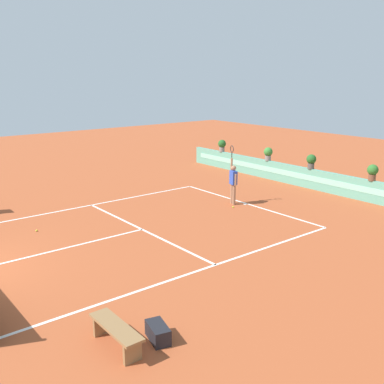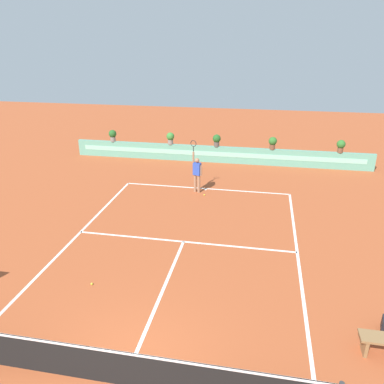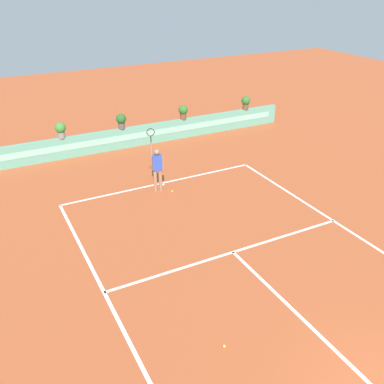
# 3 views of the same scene
# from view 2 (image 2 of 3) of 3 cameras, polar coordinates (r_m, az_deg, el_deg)

# --- Properties ---
(ground_plane) EXTENTS (60.00, 60.00, 0.00)m
(ground_plane) POSITION_cam_2_polar(r_m,az_deg,el_deg) (13.85, -1.64, -8.29)
(ground_plane) COLOR #A84C28
(court_lines) EXTENTS (8.32, 11.94, 0.01)m
(court_lines) POSITION_cam_2_polar(r_m,az_deg,el_deg) (14.46, -1.03, -6.87)
(court_lines) COLOR white
(court_lines) RESTS_ON ground
(net) EXTENTS (8.92, 0.10, 1.00)m
(net) POSITION_cam_2_polar(r_m,az_deg,el_deg) (8.99, -10.65, -24.50)
(net) COLOR #333333
(net) RESTS_ON ground
(back_wall_barrier) EXTENTS (18.00, 0.21, 1.00)m
(back_wall_barrier) POSITION_cam_2_polar(r_m,az_deg,el_deg) (23.14, 3.85, 5.67)
(back_wall_barrier) COLOR #60A88E
(back_wall_barrier) RESTS_ON ground
(tennis_player) EXTENTS (0.60, 0.32, 2.58)m
(tennis_player) POSITION_cam_2_polar(r_m,az_deg,el_deg) (18.29, 0.75, 3.06)
(tennis_player) COLOR #9E7051
(tennis_player) RESTS_ON ground
(tennis_ball_near_baseline) EXTENTS (0.07, 0.07, 0.07)m
(tennis_ball_near_baseline) POSITION_cam_2_polar(r_m,az_deg,el_deg) (12.31, -14.87, -13.23)
(tennis_ball_near_baseline) COLOR #CCE033
(tennis_ball_near_baseline) RESTS_ON ground
(tennis_ball_mid_court) EXTENTS (0.07, 0.07, 0.07)m
(tennis_ball_mid_court) POSITION_cam_2_polar(r_m,az_deg,el_deg) (18.22, 1.86, -0.43)
(tennis_ball_mid_court) COLOR #CCE033
(tennis_ball_mid_court) RESTS_ON ground
(potted_plant_far_left) EXTENTS (0.48, 0.48, 0.72)m
(potted_plant_far_left) POSITION_cam_2_polar(r_m,az_deg,el_deg) (24.57, -11.87, 8.42)
(potted_plant_far_left) COLOR gray
(potted_plant_far_left) RESTS_ON back_wall_barrier
(potted_plant_far_right) EXTENTS (0.48, 0.48, 0.72)m
(potted_plant_far_right) POSITION_cam_2_polar(r_m,az_deg,el_deg) (23.18, 21.52, 6.55)
(potted_plant_far_right) COLOR brown
(potted_plant_far_right) RESTS_ON back_wall_barrier
(potted_plant_left) EXTENTS (0.48, 0.48, 0.72)m
(potted_plant_left) POSITION_cam_2_polar(r_m,az_deg,el_deg) (23.42, -3.27, 8.20)
(potted_plant_left) COLOR gray
(potted_plant_left) RESTS_ON back_wall_barrier
(potted_plant_centre) EXTENTS (0.48, 0.48, 0.72)m
(potted_plant_centre) POSITION_cam_2_polar(r_m,az_deg,el_deg) (22.91, 3.74, 7.87)
(potted_plant_centre) COLOR #514C47
(potted_plant_centre) RESTS_ON back_wall_barrier
(potted_plant_right) EXTENTS (0.48, 0.48, 0.72)m
(potted_plant_right) POSITION_cam_2_polar(r_m,az_deg,el_deg) (22.76, 12.06, 7.34)
(potted_plant_right) COLOR brown
(potted_plant_right) RESTS_ON back_wall_barrier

